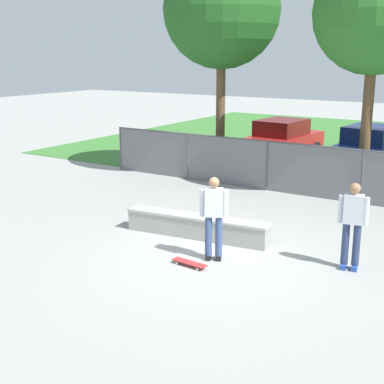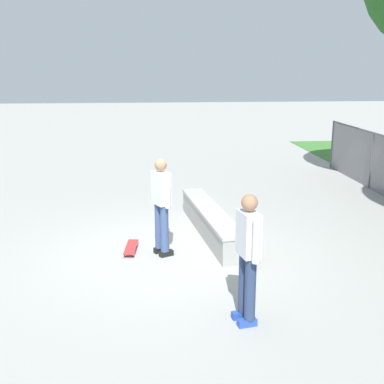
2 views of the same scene
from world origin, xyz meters
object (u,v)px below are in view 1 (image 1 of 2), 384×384
Objects in this scene: tree_near_left at (222,10)px; car_blue at (371,147)px; tree_near_right at (375,13)px; skateboarder at (214,215)px; skateboard at (190,263)px; concrete_ledge at (197,226)px; car_red at (282,139)px; bystander at (352,222)px.

tree_near_left is 1.79× the size of car_blue.
tree_near_left is 1.07× the size of tree_near_right.
skateboarder is 9.59m from tree_near_left.
concrete_ledge is at bearing 117.19° from skateboard.
tree_near_right is (2.27, 6.03, 5.15)m from concrete_ledge.
concrete_ledge is at bearing -110.68° from tree_near_right.
skateboard is 12.34m from car_red.
tree_near_left is at bearing 115.34° from skateboard.
tree_near_right is at bearing 80.36° from skateboarder.
skateboarder is at bearing -91.76° from car_blue.
car_blue is (-0.85, 4.26, -4.59)m from tree_near_right.
tree_near_left reaches higher than skateboarder.
car_blue reaches higher than skateboard.
skateboard is 3.42m from bystander.
skateboarder reaches higher than car_blue.
concrete_ledge is at bearing -77.97° from car_red.
skateboard is (-0.24, -0.58, -0.94)m from skateboarder.
bystander is (2.62, 1.06, 0.00)m from skateboarder.
tree_near_left is 4.27× the size of bystander.
tree_near_left is (-3.75, 7.91, 5.66)m from skateboard.
tree_near_left is at bearing 177.17° from tree_near_right.
bystander is (1.42, -6.01, -4.42)m from tree_near_right.
bystander is at bearing 0.27° from concrete_ledge.
skateboard is 0.45× the size of bystander.
tree_near_left is at bearing 118.53° from skateboarder.
concrete_ledge reaches higher than skateboard.
bystander reaches higher than concrete_ledge.
tree_near_right is 3.98× the size of bystander.
concrete_ledge is at bearing -179.73° from bystander.
bystander is (2.27, -10.27, 0.17)m from car_blue.
tree_near_right reaches higher than car_blue.
tree_near_right is at bearing 103.26° from bystander.
car_red is 3.62m from car_blue.
car_red is 1.00× the size of car_blue.
tree_near_right is 7.71m from car_red.
concrete_ledge is 0.50× the size of tree_near_right.
car_red reaches higher than concrete_ledge.
bystander is at bearing -77.54° from car_blue.
skateboard is 9.45m from tree_near_right.
tree_near_left is 5.20m from tree_near_right.
car_red reaches higher than skateboard.
tree_near_left is at bearing -137.28° from car_blue.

